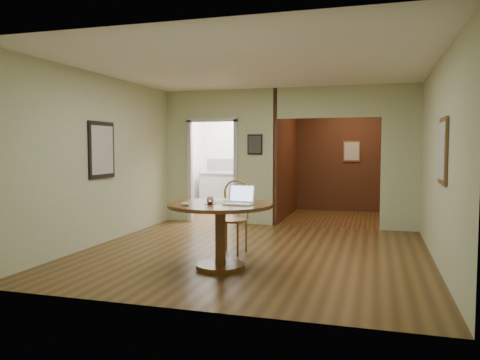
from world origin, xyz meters
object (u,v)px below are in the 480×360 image
(dining_table, at_px, (220,220))
(closed_laptop, at_px, (226,201))
(open_laptop, at_px, (240,199))
(chair, at_px, (234,212))

(dining_table, relative_size, closed_laptop, 4.11)
(open_laptop, relative_size, closed_laptop, 1.09)
(dining_table, xyz_separation_m, open_laptop, (0.26, -0.00, 0.28))
(open_laptop, height_order, closed_laptop, open_laptop)
(open_laptop, bearing_deg, chair, 114.91)
(dining_table, bearing_deg, open_laptop, -1.01)
(chair, xyz_separation_m, open_laptop, (0.37, -0.93, 0.30))
(dining_table, distance_m, open_laptop, 0.39)
(chair, height_order, open_laptop, open_laptop)
(dining_table, xyz_separation_m, closed_laptop, (0.03, 0.14, 0.23))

